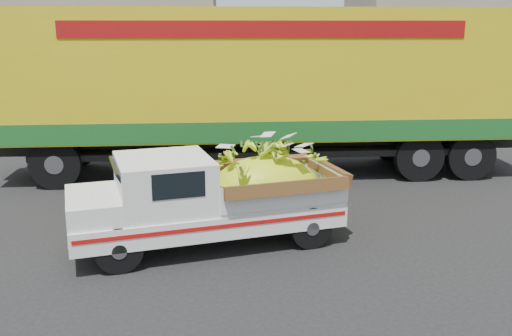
{
  "coord_description": "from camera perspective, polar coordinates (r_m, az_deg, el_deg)",
  "views": [
    {
      "loc": [
        1.46,
        -8.43,
        3.46
      ],
      "look_at": [
        1.94,
        1.12,
        1.03
      ],
      "focal_mm": 40.0,
      "sensor_mm": 36.0,
      "label": 1
    }
  ],
  "objects": [
    {
      "name": "pickup_truck",
      "position": [
        9.15,
        -2.98,
        -2.7
      ],
      "size": [
        4.48,
        2.61,
        1.48
      ],
      "rotation": [
        0.0,
        0.0,
        0.27
      ],
      "color": "black",
      "rests_on": "ground"
    },
    {
      "name": "curb",
      "position": [
        16.09,
        -8.0,
        1.95
      ],
      "size": [
        60.0,
        0.25,
        0.15
      ],
      "primitive_type": "cube",
      "color": "gray",
      "rests_on": "ground"
    },
    {
      "name": "sidewalk",
      "position": [
        18.14,
        -7.43,
        3.35
      ],
      "size": [
        60.0,
        4.0,
        0.14
      ],
      "primitive_type": "cube",
      "color": "gray",
      "rests_on": "ground"
    },
    {
      "name": "semi_trailer",
      "position": [
        13.31,
        0.57,
        8.46
      ],
      "size": [
        12.02,
        2.88,
        3.8
      ],
      "rotation": [
        0.0,
        0.0,
        0.03
      ],
      "color": "black",
      "rests_on": "ground"
    },
    {
      "name": "ground",
      "position": [
        9.23,
        -11.87,
        -8.11
      ],
      "size": [
        100.0,
        100.0,
        0.0
      ],
      "primitive_type": "plane",
      "color": "black",
      "rests_on": "ground"
    }
  ]
}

